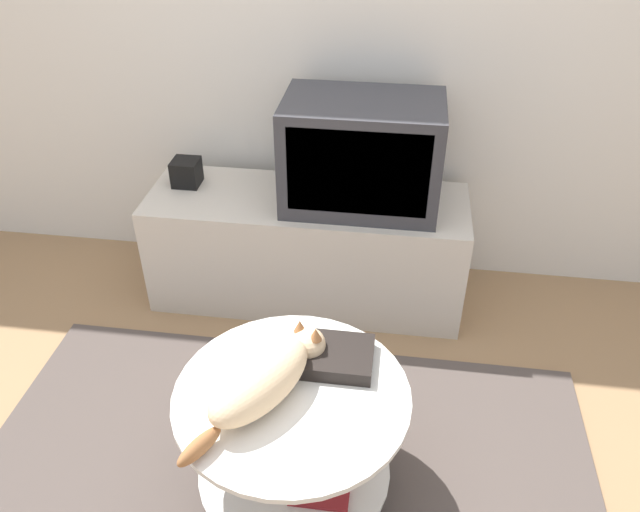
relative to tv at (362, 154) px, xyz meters
name	(u,v)px	position (x,y,z in m)	size (l,w,h in m)	color
ground_plane	(281,484)	(-0.15, -1.00, -0.70)	(12.00, 12.00, 0.00)	#93704C
rug	(281,482)	(-0.15, -1.00, -0.69)	(2.01, 1.24, 0.02)	#4C423D
tv_stand	(307,248)	(-0.22, -0.01, -0.45)	(1.31, 0.45, 0.49)	beige
tv	(362,154)	(0.00, 0.00, 0.00)	(0.60, 0.39, 0.42)	#333338
speaker	(186,172)	(-0.73, 0.05, -0.16)	(0.11, 0.11, 0.11)	black
coffee_table	(292,432)	(-0.10, -1.01, -0.42)	(0.67, 0.67, 0.42)	#B2B2B7
dvd_box	(337,356)	(0.01, -0.88, -0.23)	(0.21, 0.18, 0.05)	black
cat	(265,378)	(-0.17, -1.03, -0.18)	(0.32, 0.50, 0.15)	beige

